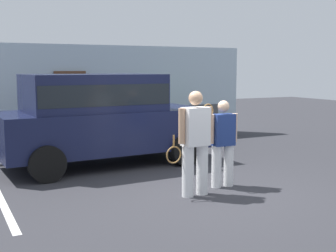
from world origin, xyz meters
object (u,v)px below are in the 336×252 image
Objects in this scene: parked_suv at (100,115)px; tennis_player_man at (195,142)px; potted_plant_by_porch at (167,125)px; potted_plant_secondary at (194,125)px; tennis_player_woman at (223,142)px.

parked_suv is 3.15m from tennis_player_man.
potted_plant_by_porch is (2.76, 2.19, -0.62)m from parked_suv.
parked_suv is 4.11m from potted_plant_secondary.
tennis_player_man is at bearing -111.58° from potted_plant_by_porch.
tennis_player_woman is 5.16m from potted_plant_by_porch.
potted_plant_by_porch is at bearing 35.84° from parked_suv.
parked_suv reaches higher than potted_plant_by_porch.
potted_plant_secondary is at bearing -15.88° from potted_plant_by_porch.
potted_plant_by_porch is (1.33, 4.98, -0.31)m from tennis_player_woman.
tennis_player_woman is 1.75× the size of potted_plant_secondary.
parked_suv is 5.12× the size of potted_plant_secondary.
tennis_player_woman is at bearing -104.98° from potted_plant_by_porch.
tennis_player_man is at bearing -119.76° from potted_plant_secondary.
potted_plant_by_porch is 1.04× the size of potted_plant_secondary.
tennis_player_man reaches higher than potted_plant_secondary.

